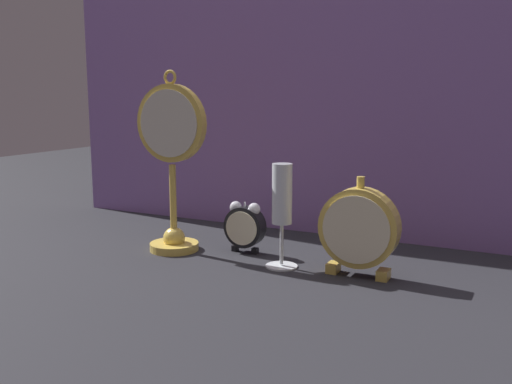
{
  "coord_description": "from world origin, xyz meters",
  "views": [
    {
      "loc": [
        0.5,
        -0.91,
        0.33
      ],
      "look_at": [
        0.0,
        0.08,
        0.13
      ],
      "focal_mm": 40.0,
      "sensor_mm": 36.0,
      "label": 1
    }
  ],
  "objects_px": {
    "alarm_clock_twin_bell": "(245,225)",
    "mantel_clock_silver": "(359,229)",
    "pocket_watch_on_stand": "(172,165)",
    "champagne_flute": "(282,204)"
  },
  "relations": [
    {
      "from": "pocket_watch_on_stand",
      "to": "champagne_flute",
      "type": "xyz_separation_m",
      "value": [
        0.25,
        -0.01,
        -0.06
      ]
    },
    {
      "from": "alarm_clock_twin_bell",
      "to": "mantel_clock_silver",
      "type": "height_order",
      "value": "mantel_clock_silver"
    },
    {
      "from": "pocket_watch_on_stand",
      "to": "mantel_clock_silver",
      "type": "relative_size",
      "value": 2.05
    },
    {
      "from": "pocket_watch_on_stand",
      "to": "mantel_clock_silver",
      "type": "xyz_separation_m",
      "value": [
        0.4,
        0.01,
        -0.09
      ]
    },
    {
      "from": "mantel_clock_silver",
      "to": "champagne_flute",
      "type": "distance_m",
      "value": 0.15
    },
    {
      "from": "alarm_clock_twin_bell",
      "to": "pocket_watch_on_stand",
      "type": "bearing_deg",
      "value": -159.95
    },
    {
      "from": "pocket_watch_on_stand",
      "to": "mantel_clock_silver",
      "type": "height_order",
      "value": "pocket_watch_on_stand"
    },
    {
      "from": "mantel_clock_silver",
      "to": "champagne_flute",
      "type": "relative_size",
      "value": 0.92
    },
    {
      "from": "alarm_clock_twin_bell",
      "to": "champagne_flute",
      "type": "bearing_deg",
      "value": -27.82
    },
    {
      "from": "alarm_clock_twin_bell",
      "to": "champagne_flute",
      "type": "relative_size",
      "value": 0.54
    }
  ]
}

